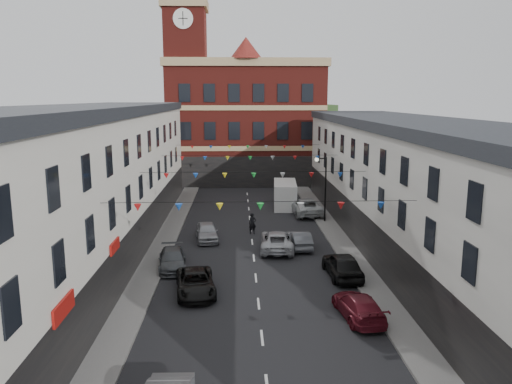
{
  "coord_description": "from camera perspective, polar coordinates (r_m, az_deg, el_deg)",
  "views": [
    {
      "loc": [
        -1.1,
        -29.96,
        11.24
      ],
      "look_at": [
        0.33,
        8.83,
        3.87
      ],
      "focal_mm": 35.0,
      "sensor_mm": 36.0,
      "label": 1
    }
  ],
  "objects": [
    {
      "name": "civic_building",
      "position": [
        67.99,
        -1.2,
        8.13
      ],
      "size": [
        20.6,
        13.3,
        18.5
      ],
      "color": "maroon",
      "rests_on": "ground"
    },
    {
      "name": "white_van",
      "position": [
        52.01,
        3.33,
        -0.29
      ],
      "size": [
        2.67,
        6.03,
        2.6
      ],
      "primitive_type": "cube",
      "rotation": [
        0.0,
        0.0,
        -0.07
      ],
      "color": "silver",
      "rests_on": "ground"
    },
    {
      "name": "clock_tower",
      "position": [
        65.38,
        -7.96,
        13.88
      ],
      "size": [
        5.6,
        5.6,
        30.0
      ],
      "color": "maroon",
      "rests_on": "ground"
    },
    {
      "name": "car_right_d",
      "position": [
        32.42,
        9.85,
        -8.21
      ],
      "size": [
        2.11,
        4.76,
        1.59
      ],
      "primitive_type": "imported",
      "rotation": [
        0.0,
        0.0,
        3.19
      ],
      "color": "black",
      "rests_on": "ground"
    },
    {
      "name": "car_left_e",
      "position": [
        40.11,
        -5.63,
        -4.53
      ],
      "size": [
        2.2,
        4.36,
        1.42
      ],
      "primitive_type": "imported",
      "rotation": [
        0.0,
        0.0,
        0.13
      ],
      "color": "#9D9FA6",
      "rests_on": "ground"
    },
    {
      "name": "terrace_left",
      "position": [
        33.28,
        -20.8,
        -0.15
      ],
      "size": [
        8.4,
        56.0,
        10.7
      ],
      "color": "silver",
      "rests_on": "ground"
    },
    {
      "name": "car_left_d",
      "position": [
        33.95,
        -9.53,
        -7.61
      ],
      "size": [
        2.31,
        4.57,
        1.27
      ],
      "primitive_type": "imported",
      "rotation": [
        0.0,
        0.0,
        0.12
      ],
      "color": "#474B50",
      "rests_on": "ground"
    },
    {
      "name": "car_left_c",
      "position": [
        29.63,
        -6.93,
        -10.26
      ],
      "size": [
        2.79,
        4.96,
        1.31
      ],
      "primitive_type": "imported",
      "rotation": [
        0.0,
        0.0,
        0.14
      ],
      "color": "black",
      "rests_on": "ground"
    },
    {
      "name": "street_lamp",
      "position": [
        45.22,
        7.65,
        1.32
      ],
      "size": [
        1.1,
        0.36,
        6.0
      ],
      "color": "black",
      "rests_on": "ground"
    },
    {
      "name": "moving_car",
      "position": [
        37.48,
        2.42,
        -5.55
      ],
      "size": [
        2.74,
        5.36,
        1.45
      ],
      "primitive_type": "imported",
      "rotation": [
        0.0,
        0.0,
        3.08
      ],
      "color": "#BBBDC3",
      "rests_on": "ground"
    },
    {
      "name": "car_right_e",
      "position": [
        38.11,
        5.09,
        -5.42
      ],
      "size": [
        1.5,
        4.01,
        1.31
      ],
      "primitive_type": "imported",
      "rotation": [
        0.0,
        0.0,
        3.17
      ],
      "color": "#56585E",
      "rests_on": "ground"
    },
    {
      "name": "car_right_f",
      "position": [
        48.81,
        5.71,
        -1.65
      ],
      "size": [
        3.12,
        6.01,
        1.62
      ],
      "primitive_type": "imported",
      "rotation": [
        0.0,
        0.0,
        3.22
      ],
      "color": "#B3B7B9",
      "rests_on": "ground"
    },
    {
      "name": "terrace_right",
      "position": [
        34.14,
        20.09,
        -0.7
      ],
      "size": [
        8.4,
        56.0,
        9.7
      ],
      "color": "silver",
      "rests_on": "ground"
    },
    {
      "name": "pavement_left",
      "position": [
        34.35,
        -11.85,
        -8.46
      ],
      "size": [
        1.8,
        64.0,
        0.15
      ],
      "primitive_type": "cube",
      "color": "#605E5B",
      "rests_on": "ground"
    },
    {
      "name": "car_right_c",
      "position": [
        26.92,
        11.64,
        -12.66
      ],
      "size": [
        2.31,
        4.63,
        1.29
      ],
      "primitive_type": "imported",
      "rotation": [
        0.0,
        0.0,
        3.26
      ],
      "color": "maroon",
      "rests_on": "ground"
    },
    {
      "name": "pavement_right",
      "position": [
        34.79,
        11.41,
        -8.19
      ],
      "size": [
        1.8,
        64.0,
        0.15
      ],
      "primitive_type": "cube",
      "color": "#605E5B",
      "rests_on": "ground"
    },
    {
      "name": "pedestrian",
      "position": [
        41.7,
        -0.41,
        -3.62
      ],
      "size": [
        0.75,
        0.6,
        1.78
      ],
      "primitive_type": "imported",
      "rotation": [
        0.0,
        0.0,
        0.3
      ],
      "color": "black",
      "rests_on": "ground"
    },
    {
      "name": "distant_hill",
      "position": [
        92.22,
        -3.94,
        6.84
      ],
      "size": [
        40.0,
        14.0,
        10.0
      ],
      "primitive_type": "cube",
      "color": "#2B4E24",
      "rests_on": "ground"
    },
    {
      "name": "ground",
      "position": [
        32.02,
        -0.02,
        -9.8
      ],
      "size": [
        160.0,
        160.0,
        0.0
      ],
      "primitive_type": "plane",
      "color": "black",
      "rests_on": "ground"
    }
  ]
}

